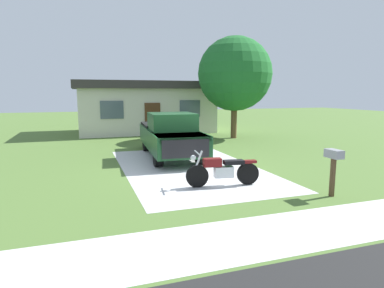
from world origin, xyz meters
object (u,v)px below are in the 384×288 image
Objects in this scene: motorcycle at (222,170)px; mailbox at (334,160)px; shade_tree at (235,74)px; neighbor_house at (145,106)px; pickup_truck at (170,135)px.

mailbox is at bearing -38.22° from motorcycle.
shade_tree is 0.63× the size of neighbor_house.
mailbox is at bearing -68.89° from pickup_truck.
motorcycle is 1.75× the size of mailbox.
pickup_truck is at bearing 93.14° from motorcycle.
shade_tree is at bearing 40.61° from pickup_truck.
motorcycle is 3.03m from mailbox.
neighbor_house reaches higher than mailbox.
pickup_truck is at bearing 111.11° from mailbox.
neighbor_house is at bearing 130.75° from shade_tree.
neighbor_house is (0.49, 14.55, 1.32)m from motorcycle.
motorcycle is 0.23× the size of neighbor_house.
motorcycle is at bearing 141.78° from mailbox.
neighbor_house is at bearing 88.09° from motorcycle.
motorcycle is 4.96m from pickup_truck.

